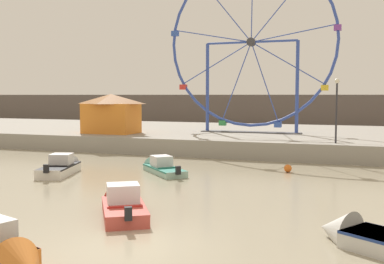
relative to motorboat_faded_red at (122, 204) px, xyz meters
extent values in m
plane|color=gray|center=(2.20, -3.13, -0.33)|extent=(240.00, 240.00, 0.00)
cube|color=gray|center=(2.20, 25.44, 0.28)|extent=(110.00, 20.35, 1.23)
cube|color=#564C47|center=(2.20, 45.76, 1.87)|extent=(140.00, 3.00, 4.40)
cube|color=#B24238|center=(0.40, -0.62, -0.10)|extent=(2.97, 3.53, 0.47)
cube|color=#B2231E|center=(0.40, -0.62, 0.09)|extent=(2.97, 3.51, 0.08)
cone|color=#B24238|center=(-0.71, 1.12, -0.10)|extent=(1.63, 1.49, 1.36)
cube|color=black|center=(1.33, -2.09, 0.24)|extent=(0.31, 0.30, 0.44)
cube|color=silver|center=(0.18, -0.28, 0.47)|extent=(1.50, 1.45, 0.67)
cube|color=#B2231E|center=(0.62, -0.97, 0.16)|extent=(1.11, 0.79, 0.06)
cube|color=silver|center=(-7.21, 6.14, -0.07)|extent=(2.29, 3.72, 0.52)
cube|color=black|center=(-7.21, 6.14, 0.15)|extent=(2.30, 3.69, 0.08)
cone|color=silver|center=(-7.82, 8.25, -0.07)|extent=(1.53, 1.28, 1.31)
cube|color=black|center=(-6.70, 4.37, 0.30)|extent=(0.29, 0.26, 0.44)
cube|color=silver|center=(-7.33, 6.56, 0.48)|extent=(1.35, 1.31, 0.59)
cube|color=black|center=(-7.09, 5.72, 0.22)|extent=(1.17, 0.48, 0.06)
cube|color=#93BCAD|center=(-1.95, 8.45, -0.15)|extent=(3.46, 3.46, 0.36)
cube|color=#237566|center=(-1.95, 8.45, -0.01)|extent=(3.45, 3.45, 0.08)
cone|color=#93BCAD|center=(-3.58, 10.09, -0.15)|extent=(1.54, 1.54, 1.18)
cube|color=black|center=(-0.59, 7.09, 0.14)|extent=(0.31, 0.31, 0.44)
cube|color=silver|center=(-2.27, 8.77, 0.32)|extent=(1.48, 1.48, 0.59)
cube|color=#237566|center=(-1.63, 8.13, 0.06)|extent=(0.86, 0.86, 0.06)
cone|color=silver|center=(7.62, -0.62, -0.08)|extent=(1.63, 1.72, 1.37)
torus|color=#334CA8|center=(-0.44, 23.14, 8.37)|extent=(14.00, 0.24, 14.00)
cylinder|color=#38383D|center=(-0.44, 23.14, 8.37)|extent=(0.70, 0.50, 0.70)
cylinder|color=#334CA8|center=(-3.44, 23.14, 6.68)|extent=(6.03, 0.08, 3.45)
cube|color=red|center=(-6.44, 23.14, 4.71)|extent=(0.56, 0.48, 0.44)
cylinder|color=#334CA8|center=(-1.65, 23.14, 5.15)|extent=(2.49, 0.08, 6.47)
cube|color=#33934C|center=(-2.86, 23.14, 1.65)|extent=(0.56, 0.48, 0.44)
cylinder|color=#334CA8|center=(0.70, 23.14, 5.13)|extent=(2.36, 0.08, 6.51)
cube|color=#3356B7|center=(1.84, 23.14, 1.60)|extent=(0.56, 0.48, 0.44)
cylinder|color=#334CA8|center=(2.52, 23.14, 6.62)|extent=(5.96, 0.08, 3.57)
cube|color=yellow|center=(5.48, 23.14, 4.59)|extent=(0.56, 0.48, 0.44)
cylinder|color=#334CA8|center=(2.95, 23.14, 8.93)|extent=(6.80, 0.08, 1.20)
cube|color=purple|center=(6.34, 23.14, 9.22)|extent=(0.56, 0.48, 0.44)
cylinder|color=#334CA8|center=(1.79, 23.14, 10.98)|extent=(4.54, 0.08, 5.28)
cylinder|color=#334CA8|center=(-2.63, 23.14, 11.03)|extent=(4.43, 0.08, 5.37)
cylinder|color=#334CA8|center=(-3.83, 23.14, 9.00)|extent=(6.78, 0.08, 1.34)
cube|color=#3356B7|center=(-7.21, 23.14, 9.36)|extent=(0.56, 0.48, 0.44)
cylinder|color=#334CA8|center=(-4.23, 23.14, 4.63)|extent=(0.28, 0.28, 7.48)
cylinder|color=#334CA8|center=(3.34, 23.14, 4.63)|extent=(0.28, 0.28, 7.48)
cylinder|color=#334CA8|center=(-0.44, 23.14, 8.37)|extent=(7.57, 0.18, 0.18)
cube|color=#4C4C51|center=(-0.44, 23.14, 0.93)|extent=(8.37, 1.20, 0.08)
cube|color=orange|center=(-11.07, 18.65, 2.11)|extent=(4.26, 2.87, 2.44)
pyramid|color=brown|center=(-11.07, 18.65, 3.71)|extent=(4.68, 3.15, 0.80)
cylinder|color=#2D2D33|center=(6.72, 16.44, 2.83)|extent=(0.12, 0.12, 3.88)
sphere|color=#F2EACC|center=(6.72, 16.44, 4.92)|extent=(0.32, 0.32, 0.32)
sphere|color=orange|center=(4.42, 11.29, -0.11)|extent=(0.44, 0.44, 0.44)
camera|label=1|loc=(8.24, -15.19, 4.01)|focal=43.85mm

